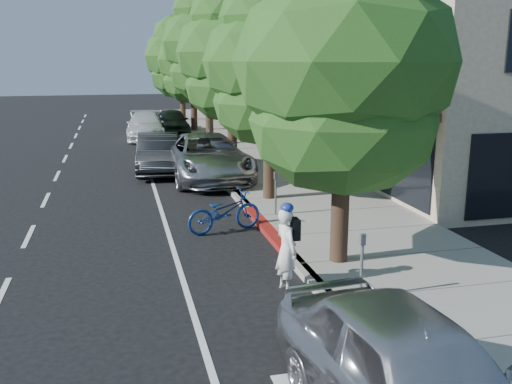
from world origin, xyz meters
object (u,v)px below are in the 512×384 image
object	(u,v)px
street_tree_3	(208,45)
street_tree_5	(181,57)
street_tree_2	(232,55)
dark_suv_far	(172,122)
pedestrian	(268,142)
dark_sedan	(158,153)
bicycle	(224,212)
white_pickup	(146,126)
street_tree_1	(270,65)
near_car_a	(411,379)
street_tree_0	(345,66)
silver_suv	(207,157)
cyclist	(286,250)
street_tree_4	(193,61)

from	to	relation	value
street_tree_3	street_tree_5	distance (m)	12.02
street_tree_2	street_tree_3	world-z (taller)	street_tree_3
dark_suv_far	pedestrian	distance (m)	11.68
street_tree_3	dark_sedan	bearing A→B (deg)	-116.87
street_tree_5	bicycle	xyz separation A→B (m)	(-2.01, -26.81, -3.98)
bicycle	white_pickup	size ratio (longest dim) A/B	0.42
street_tree_1	street_tree_3	xyz separation A→B (m)	(-0.00, 12.00, 0.83)
dark_suv_far	dark_sedan	bearing A→B (deg)	-99.31
dark_sedan	near_car_a	distance (m)	17.77
street_tree_0	street_tree_5	distance (m)	30.00
street_tree_0	white_pickup	size ratio (longest dim) A/B	1.43
street_tree_3	silver_suv	xyz separation A→B (m)	(-1.40, -8.00, -4.32)
street_tree_0	street_tree_1	distance (m)	6.00
white_pickup	street_tree_3	bearing A→B (deg)	-47.55
dark_sedan	pedestrian	bearing A→B (deg)	9.21
street_tree_0	silver_suv	xyz separation A→B (m)	(-1.40, 10.00, -3.55)
bicycle	silver_suv	world-z (taller)	silver_suv
cyclist	dark_sedan	xyz separation A→B (m)	(-1.57, 12.88, -0.09)
street_tree_1	dark_suv_far	bearing A→B (deg)	94.57
street_tree_4	near_car_a	size ratio (longest dim) A/B	1.44
street_tree_2	street_tree_3	bearing A→B (deg)	90.00
street_tree_4	white_pickup	size ratio (longest dim) A/B	1.39
street_tree_0	silver_suv	size ratio (longest dim) A/B	1.17
street_tree_1	near_car_a	bearing A→B (deg)	-96.76
street_tree_5	white_pickup	bearing A→B (deg)	-110.58
silver_suv	near_car_a	size ratio (longest dim) A/B	1.27
street_tree_1	silver_suv	bearing A→B (deg)	109.29
street_tree_3	dark_suv_far	xyz separation A→B (m)	(-1.40, 5.50, -4.43)
silver_suv	pedestrian	world-z (taller)	pedestrian
street_tree_3	street_tree_4	distance (m)	6.06
silver_suv	dark_suv_far	world-z (taller)	silver_suv
street_tree_4	bicycle	size ratio (longest dim) A/B	3.33
dark_sedan	street_tree_2	bearing A→B (deg)	7.32
street_tree_3	near_car_a	bearing A→B (deg)	-93.37
dark_suv_far	cyclist	bearing A→B (deg)	-91.28
bicycle	dark_sedan	world-z (taller)	dark_sedan
street_tree_3	near_car_a	xyz separation A→B (m)	(-1.40, -23.80, -4.35)
street_tree_2	street_tree_4	size ratio (longest dim) A/B	1.08
street_tree_1	street_tree_5	xyz separation A→B (m)	(-0.00, 24.00, 0.18)
street_tree_0	street_tree_2	distance (m)	12.00
cyclist	bicycle	size ratio (longest dim) A/B	0.81
white_pickup	dark_suv_far	size ratio (longest dim) A/B	1.15
cyclist	street_tree_4	bearing A→B (deg)	-15.34
white_pickup	street_tree_5	bearing A→B (deg)	72.25
white_pickup	dark_suv_far	world-z (taller)	dark_suv_far
street_tree_1	cyclist	xyz separation A→B (m)	(-1.53, -7.00, -3.50)
cyclist	near_car_a	distance (m)	4.80
street_tree_0	near_car_a	distance (m)	6.96
street_tree_2	pedestrian	size ratio (longest dim) A/B	4.45
street_tree_1	pedestrian	bearing A→B (deg)	75.47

